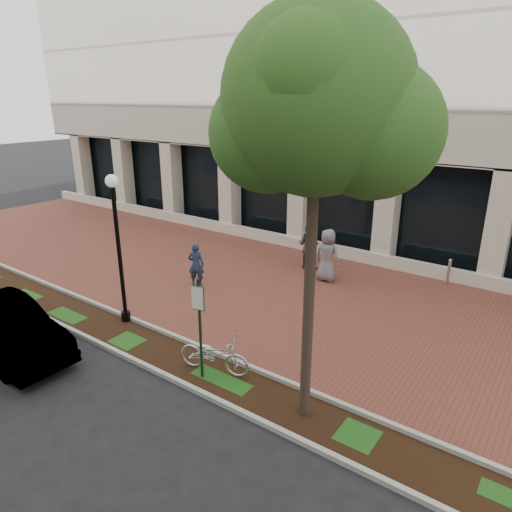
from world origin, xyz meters
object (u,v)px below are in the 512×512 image
Objects in this scene: street_tree at (320,113)px; sedan_near_curb at (5,329)px; lamppost at (118,242)px; pedestrian_mid at (309,246)px; pedestrian_left at (196,265)px; parking_sign at (199,317)px; locked_bicycle at (214,354)px; pedestrian_right at (327,255)px; bollard at (449,272)px.

sedan_near_curb is (-7.67, -2.51, -5.49)m from street_tree.
pedestrian_mid is at bearing 72.60° from lamppost.
pedestrian_left is 4.58m from pedestrian_mid.
pedestrian_mid is at bearing 87.86° from parking_sign.
sedan_near_curb is (-0.90, -6.35, -0.07)m from pedestrian_left.
locked_bicycle is at bearing -6.99° from lamppost.
bollard is (3.79, 2.13, -0.46)m from pedestrian_right.
parking_sign is 2.54× the size of bollard.
sedan_near_curb is at bearing -169.71° from parking_sign.
parking_sign is at bearing -109.49° from bollard.
bollard is at bearing -173.84° from pedestrian_left.
parking_sign is 0.58× the size of lamppost.
sedan_near_curb reaches higher than locked_bicycle.
pedestrian_right is 10.52m from sedan_near_curb.
pedestrian_right is (3.59, 3.16, 0.19)m from pedestrian_left.
lamppost is 0.55× the size of street_tree.
street_tree reaches higher than parking_sign.
street_tree is (2.75, 0.33, 4.58)m from parking_sign.
lamppost reaches higher than locked_bicycle.
pedestrian_left is at bearing 46.38° from pedestrian_right.
pedestrian_mid is at bearing -164.40° from bollard.
pedestrian_mid is at bearing 119.45° from street_tree.
locked_bicycle is 0.42× the size of sedan_near_curb.
bollard is at bearing -145.72° from pedestrian_right.
lamppost is 2.40× the size of locked_bicycle.
sedan_near_curb is at bearing 69.90° from pedestrian_mid.
parking_sign is at bearing -12.57° from lamppost.
street_tree is at bearing 120.89° from pedestrian_left.
pedestrian_right is at bearing -150.66° from bollard.
sedan_near_curb is (-4.49, -9.51, -0.25)m from pedestrian_right.
pedestrian_right is at bearing 79.86° from parking_sign.
parking_sign is at bearing 104.41° from pedestrian_left.
pedestrian_right is at bearing -10.62° from locked_bicycle.
sedan_near_curb is at bearing -108.81° from lamppost.
street_tree reaches higher than pedestrian_left.
street_tree is at bearing 119.36° from pedestrian_right.
pedestrian_right is at bearing 61.92° from lamppost.
pedestrian_right is (-3.18, 7.01, -5.24)m from street_tree.
locked_bicycle is (0.08, 0.38, -1.15)m from parking_sign.
street_tree is at bearing 117.17° from pedestrian_mid.
parking_sign is 5.46m from sedan_near_curb.
lamppost is at bearing 153.90° from parking_sign.
pedestrian_right reaches higher than sedan_near_curb.
locked_bicycle is (3.97, -0.49, -2.03)m from lamppost.
bollard is at bearing -166.68° from pedestrian_mid.
lamppost is at bearing -130.08° from bollard.
pedestrian_right is 1.92× the size of bollard.
locked_bicycle is at bearing 178.97° from street_tree.
parking_sign is 0.59× the size of sedan_near_curb.
locked_bicycle is at bearing 107.70° from pedestrian_left.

